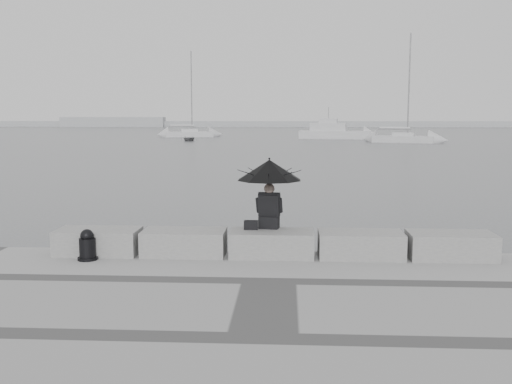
# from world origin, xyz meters

# --- Properties ---
(ground) EXTENTS (360.00, 360.00, 0.00)m
(ground) POSITION_xyz_m (0.00, 0.00, 0.00)
(ground) COLOR #4D5053
(ground) RESTS_ON ground
(stone_block_far_left) EXTENTS (1.60, 0.80, 0.50)m
(stone_block_far_left) POSITION_xyz_m (-3.40, -0.45, 0.75)
(stone_block_far_left) COLOR slate
(stone_block_far_left) RESTS_ON promenade
(stone_block_left) EXTENTS (1.60, 0.80, 0.50)m
(stone_block_left) POSITION_xyz_m (-1.70, -0.45, 0.75)
(stone_block_left) COLOR slate
(stone_block_left) RESTS_ON promenade
(stone_block_centre) EXTENTS (1.60, 0.80, 0.50)m
(stone_block_centre) POSITION_xyz_m (0.00, -0.45, 0.75)
(stone_block_centre) COLOR slate
(stone_block_centre) RESTS_ON promenade
(stone_block_right) EXTENTS (1.60, 0.80, 0.50)m
(stone_block_right) POSITION_xyz_m (1.70, -0.45, 0.75)
(stone_block_right) COLOR slate
(stone_block_right) RESTS_ON promenade
(stone_block_far_right) EXTENTS (1.60, 0.80, 0.50)m
(stone_block_far_right) POSITION_xyz_m (3.40, -0.45, 0.75)
(stone_block_far_right) COLOR slate
(stone_block_far_right) RESTS_ON promenade
(seated_person) EXTENTS (1.28, 1.28, 1.39)m
(seated_person) POSITION_xyz_m (-0.06, -0.13, 2.02)
(seated_person) COLOR black
(seated_person) RESTS_ON stone_block_centre
(bag) EXTENTS (0.27, 0.15, 0.17)m
(bag) POSITION_xyz_m (-0.41, -0.31, 1.09)
(bag) COLOR black
(bag) RESTS_ON stone_block_centre
(mooring_bollard) EXTENTS (0.38, 0.38, 0.59)m
(mooring_bollard) POSITION_xyz_m (-3.45, -0.93, 0.75)
(mooring_bollard) COLOR black
(mooring_bollard) RESTS_ON promenade
(distant_landmass) EXTENTS (180.00, 8.00, 2.80)m
(distant_landmass) POSITION_xyz_m (-8.14, 154.51, 0.90)
(distant_landmass) COLOR #9EA0A3
(distant_landmass) RESTS_ON ground
(sailboat_left) EXTENTS (7.53, 4.23, 12.90)m
(sailboat_left) POSITION_xyz_m (-14.59, 75.10, 0.53)
(sailboat_left) COLOR silver
(sailboat_left) RESTS_ON ground
(sailboat_right) EXTENTS (7.55, 4.65, 12.90)m
(sailboat_right) POSITION_xyz_m (14.21, 58.16, 0.53)
(sailboat_right) COLOR silver
(sailboat_right) RESTS_ON ground
(motor_cruiser) EXTENTS (10.20, 4.63, 4.50)m
(motor_cruiser) POSITION_xyz_m (6.99, 69.12, 0.89)
(motor_cruiser) COLOR silver
(motor_cruiser) RESTS_ON ground
(dinghy) EXTENTS (3.41, 1.76, 0.55)m
(dinghy) POSITION_xyz_m (-12.27, 61.33, 0.28)
(dinghy) COLOR gray
(dinghy) RESTS_ON ground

